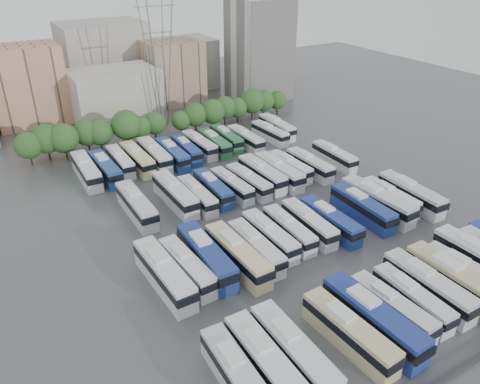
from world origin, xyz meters
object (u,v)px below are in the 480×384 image
bus_r1_s7 (309,223)px  bus_r3_s3 (137,159)px  bus_r2_s11 (310,165)px  bus_r3_s13 (277,127)px  bus_r0_s6 (392,308)px  bus_r0_s0 (238,377)px  bus_r3_s0 (86,170)px  bus_r1_s2 (206,256)px  bus_r3_s5 (172,154)px  bus_r1_s6 (289,229)px  bus_r2_s1 (136,205)px  bus_r3_s1 (105,168)px  bus_r3_s4 (154,154)px  bus_r0_s2 (294,351)px  bus_r0_s4 (349,332)px  bus_r3_s7 (199,145)px  bus_r3_s8 (214,143)px  bus_r1_s13 (411,194)px  bus_r3_s6 (186,150)px  bus_r0_s8 (428,286)px  bus_r1_s1 (187,267)px  bus_r2_s3 (175,194)px  bus_r0_s7 (412,298)px  bus_r2_s13 (334,156)px  bus_r3_s2 (120,161)px  bus_r0_s10 (464,272)px  bus_r2_s5 (213,188)px  bus_r1_s3 (237,255)px  bus_r1_s10 (362,208)px  bus_r3_s10 (245,139)px  bus_r2_s8 (262,174)px  bus_r2_s9 (279,171)px  bus_r2_s4 (197,195)px  bus_r2_s7 (249,181)px  bus_r1_s4 (256,247)px  bus_r1_s11 (377,201)px  bus_r1_s8 (330,220)px  bus_r0_s1 (266,364)px  bus_r1_s5 (270,236)px  bus_r1_s12 (390,197)px  electricity_pylon (158,44)px  bus_r0_s9 (457,282)px

bus_r1_s7 → bus_r3_s3: size_ratio=0.93×
bus_r2_s11 → bus_r3_s13: (6.39, 19.73, 0.05)m
bus_r0_s6 → bus_r0_s0: bearing=175.5°
bus_r0_s0 → bus_r3_s0: bearing=92.5°
bus_r1_s2 → bus_r3_s5: bearing=75.1°
bus_r1_s6 → bus_r2_s1: (-16.54, 17.80, 0.25)m
bus_r3_s1 → bus_r3_s4: 10.10m
bus_r0_s2 → bus_r3_s3: size_ratio=1.02×
bus_r0_s4 → bus_r3_s7: 56.16m
bus_r3_s4 → bus_r3_s8: bus_r3_s4 is taller
bus_r1_s13 → bus_r3_s6: size_ratio=1.14×
bus_r0_s8 → bus_r1_s13: bus_r1_s13 is taller
bus_r1_s1 → bus_r3_s3: size_ratio=0.94×
bus_r3_s0 → bus_r0_s6: bearing=-68.3°
bus_r0_s8 → bus_r3_s4: bus_r3_s4 is taller
bus_r0_s2 → bus_r2_s3: bus_r2_s3 is taller
bus_r3_s4 → bus_r1_s13: bearing=-49.6°
bus_r0_s2 → bus_r0_s8: (20.00, -0.06, -0.05)m
bus_r0_s7 → bus_r2_s13: size_ratio=0.98×
bus_r1_s1 → bus_r3_s2: 36.64m
bus_r0_s10 → bus_r2_s5: bearing=111.4°
bus_r0_s2 → bus_r1_s3: 17.44m
bus_r1_s3 → bus_r1_s10: 23.08m
bus_r3_s7 → bus_r3_s10: bus_r3_s7 is taller
bus_r2_s8 → bus_r3_s3: size_ratio=0.99×
bus_r3_s5 → bus_r2_s1: bearing=-128.4°
bus_r0_s0 → bus_r2_s9: (29.44, 35.02, 0.10)m
bus_r2_s4 → bus_r1_s13: bearing=-30.2°
bus_r1_s7 → bus_r2_s7: 16.21m
bus_r1_s10 → bus_r2_s4: (-20.03, 17.22, -0.22)m
bus_r3_s3 → bus_r1_s4: bearing=-85.3°
bus_r0_s7 → bus_r3_s10: (9.77, 52.83, 0.07)m
bus_r1_s4 → bus_r3_s0: bus_r3_s0 is taller
bus_r3_s13 → bus_r1_s11: bearing=-97.3°
bus_r2_s1 → bus_r3_s6: 23.59m
bus_r3_s13 → bus_r1_s8: bearing=-111.4°
bus_r3_s10 → bus_r0_s0: bearing=-123.1°
bus_r3_s5 → bus_r3_s13: (26.38, 2.17, -0.05)m
bus_r0_s1 → bus_r1_s4: bus_r0_s1 is taller
bus_r1_s5 → bus_r3_s3: bearing=101.1°
bus_r1_s12 → bus_r2_s4: (-26.53, 16.85, -0.01)m
bus_r3_s7 → bus_r2_s3: bearing=-128.8°
electricity_pylon → bus_r2_s3: (-13.48, -36.86, -16.67)m
bus_r0_s9 → bus_r1_s12: size_ratio=1.22×
bus_r0_s8 → bus_r1_s10: (6.63, 17.93, 0.02)m
bus_r2_s5 → bus_r2_s8: bus_r2_s8 is taller
bus_r2_s7 → bus_r2_s13: 20.12m
bus_r2_s7 → bus_r2_s9: bearing=0.4°
bus_r3_s1 → bus_r1_s6: bearing=-64.9°
bus_r1_s6 → bus_r1_s12: bearing=0.6°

